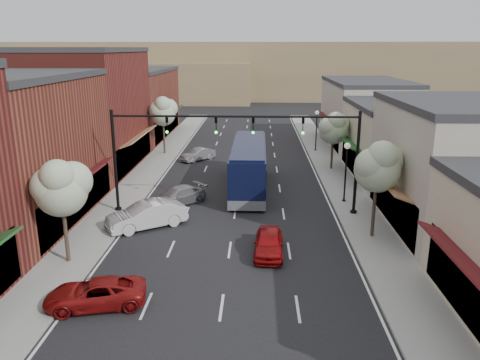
# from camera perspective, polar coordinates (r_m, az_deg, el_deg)

# --- Properties ---
(ground) EXTENTS (160.00, 160.00, 0.00)m
(ground) POSITION_cam_1_polar(r_m,az_deg,el_deg) (24.54, -1.54, -10.43)
(ground) COLOR black
(ground) RESTS_ON ground
(sidewalk_left) EXTENTS (2.80, 73.00, 0.15)m
(sidewalk_left) POSITION_cam_1_polar(r_m,az_deg,el_deg) (43.02, -11.19, 1.01)
(sidewalk_left) COLOR gray
(sidewalk_left) RESTS_ON ground
(sidewalk_right) EXTENTS (2.80, 73.00, 0.15)m
(sidewalk_right) POSITION_cam_1_polar(r_m,az_deg,el_deg) (42.44, 11.47, 0.79)
(sidewalk_right) COLOR gray
(sidewalk_right) RESTS_ON ground
(curb_left) EXTENTS (0.25, 73.00, 0.17)m
(curb_left) POSITION_cam_1_polar(r_m,az_deg,el_deg) (42.72, -9.36, 1.00)
(curb_left) COLOR gray
(curb_left) RESTS_ON ground
(curb_right) EXTENTS (0.25, 73.00, 0.17)m
(curb_right) POSITION_cam_1_polar(r_m,az_deg,el_deg) (42.23, 9.60, 0.81)
(curb_right) COLOR gray
(curb_right) RESTS_ON ground
(bldg_left_midnear) EXTENTS (10.14, 14.10, 9.40)m
(bldg_left_midnear) POSITION_cam_1_polar(r_m,az_deg,el_deg) (32.66, -26.68, 3.19)
(bldg_left_midnear) COLOR brown
(bldg_left_midnear) RESTS_ON ground
(bldg_left_midfar) EXTENTS (10.14, 14.10, 10.90)m
(bldg_left_midfar) POSITION_cam_1_polar(r_m,az_deg,el_deg) (45.14, -18.43, 8.09)
(bldg_left_midfar) COLOR maroon
(bldg_left_midfar) RESTS_ON ground
(bldg_left_far) EXTENTS (10.14, 18.10, 8.40)m
(bldg_left_far) POSITION_cam_1_polar(r_m,az_deg,el_deg) (60.42, -13.08, 9.06)
(bldg_left_far) COLOR brown
(bldg_left_far) RESTS_ON ground
(bldg_right_midnear) EXTENTS (9.14, 12.10, 7.90)m
(bldg_right_midnear) POSITION_cam_1_polar(r_m,az_deg,el_deg) (31.30, 25.12, 1.48)
(bldg_right_midnear) COLOR #AFA696
(bldg_right_midnear) RESTS_ON ground
(bldg_right_midfar) EXTENTS (9.14, 12.10, 6.40)m
(bldg_right_midfar) POSITION_cam_1_polar(r_m,az_deg,el_deg) (42.49, 18.90, 4.54)
(bldg_right_midfar) COLOR #C3B69B
(bldg_right_midfar) RESTS_ON ground
(bldg_right_far) EXTENTS (9.14, 16.10, 7.40)m
(bldg_right_far) POSITION_cam_1_polar(r_m,az_deg,el_deg) (55.79, 14.95, 7.89)
(bldg_right_far) COLOR #AFA696
(bldg_right_far) RESTS_ON ground
(hill_far) EXTENTS (120.00, 30.00, 12.00)m
(hill_far) POSITION_cam_1_polar(r_m,az_deg,el_deg) (112.07, 1.44, 13.34)
(hill_far) COLOR #7A6647
(hill_far) RESTS_ON ground
(hill_near) EXTENTS (50.00, 20.00, 8.00)m
(hill_near) POSITION_cam_1_polar(r_m,az_deg,el_deg) (103.63, -12.92, 11.64)
(hill_near) COLOR #7A6647
(hill_near) RESTS_ON ground
(signal_mast_right) EXTENTS (8.22, 0.46, 7.00)m
(signal_mast_right) POSITION_cam_1_polar(r_m,az_deg,el_deg) (30.88, 9.85, 3.95)
(signal_mast_right) COLOR black
(signal_mast_right) RESTS_ON ground
(signal_mast_left) EXTENTS (8.22, 0.46, 7.00)m
(signal_mast_left) POSITION_cam_1_polar(r_m,az_deg,el_deg) (31.41, -10.98, 4.09)
(signal_mast_left) COLOR black
(signal_mast_left) RESTS_ON ground
(tree_right_near) EXTENTS (2.85, 2.65, 5.95)m
(tree_right_near) POSITION_cam_1_polar(r_m,az_deg,el_deg) (27.55, 16.54, 1.72)
(tree_right_near) COLOR #47382B
(tree_right_near) RESTS_ON ground
(tree_right_far) EXTENTS (2.85, 2.65, 5.43)m
(tree_right_far) POSITION_cam_1_polar(r_m,az_deg,el_deg) (43.01, 11.39, 6.33)
(tree_right_far) COLOR #47382B
(tree_right_far) RESTS_ON ground
(tree_left_near) EXTENTS (2.85, 2.65, 5.69)m
(tree_left_near) POSITION_cam_1_polar(r_m,az_deg,el_deg) (24.87, -20.97, -0.72)
(tree_left_near) COLOR #47382B
(tree_left_near) RESTS_ON ground
(tree_left_far) EXTENTS (2.85, 2.65, 6.13)m
(tree_left_far) POSITION_cam_1_polar(r_m,az_deg,el_deg) (49.28, -9.35, 8.33)
(tree_left_far) COLOR #47382B
(tree_left_far) RESTS_ON ground
(lamp_post_near) EXTENTS (0.44, 0.44, 4.44)m
(lamp_post_near) POSITION_cam_1_polar(r_m,az_deg,el_deg) (33.99, 12.83, 2.07)
(lamp_post_near) COLOR black
(lamp_post_near) RESTS_ON ground
(lamp_post_far) EXTENTS (0.44, 0.44, 4.44)m
(lamp_post_far) POSITION_cam_1_polar(r_m,az_deg,el_deg) (50.96, 9.32, 6.76)
(lamp_post_far) COLOR black
(lamp_post_far) RESTS_ON ground
(coach_bus) EXTENTS (2.72, 11.98, 3.66)m
(coach_bus) POSITION_cam_1_polar(r_m,az_deg,el_deg) (36.98, 1.09, 1.82)
(coach_bus) COLOR black
(coach_bus) RESTS_ON ground
(red_hatchback) EXTENTS (1.72, 3.94, 1.32)m
(red_hatchback) POSITION_cam_1_polar(r_m,az_deg,el_deg) (25.61, 3.52, -7.66)
(red_hatchback) COLOR maroon
(red_hatchback) RESTS_ON ground
(parked_car_a) EXTENTS (4.64, 2.85, 1.20)m
(parked_car_a) POSITION_cam_1_polar(r_m,az_deg,el_deg) (21.75, -17.21, -13.07)
(parked_car_a) COLOR maroon
(parked_car_a) RESTS_ON ground
(parked_car_b) EXTENTS (5.09, 4.19, 1.63)m
(parked_car_b) POSITION_cam_1_polar(r_m,az_deg,el_deg) (29.73, -11.33, -4.23)
(parked_car_b) COLOR silver
(parked_car_b) RESTS_ON ground
(parked_car_c) EXTENTS (4.41, 4.33, 1.28)m
(parked_car_c) POSITION_cam_1_polar(r_m,az_deg,el_deg) (33.72, -7.64, -1.95)
(parked_car_c) COLOR #939398
(parked_car_c) RESTS_ON ground
(parked_car_e) EXTENTS (3.45, 3.64, 1.23)m
(parked_car_e) POSITION_cam_1_polar(r_m,az_deg,el_deg) (46.81, -5.15, 3.12)
(parked_car_e) COLOR gray
(parked_car_e) RESTS_ON ground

